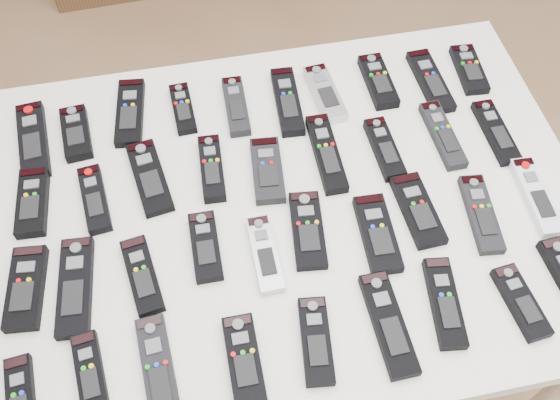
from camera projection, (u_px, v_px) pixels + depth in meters
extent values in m
plane|color=#8E6348|center=(279.00, 304.00, 1.98)|extent=(4.00, 4.00, 0.00)
cube|color=white|center=(280.00, 211.00, 1.27)|extent=(1.25, 0.88, 0.04)
cylinder|color=beige|center=(549.00, 395.00, 1.45)|extent=(0.04, 0.04, 0.74)
cylinder|color=beige|center=(55.00, 208.00, 1.74)|extent=(0.04, 0.04, 0.74)
cylinder|color=beige|center=(440.00, 145.00, 1.87)|extent=(0.04, 0.04, 0.74)
cube|color=black|center=(33.00, 140.00, 1.34)|extent=(0.07, 0.20, 0.02)
cube|color=black|center=(76.00, 133.00, 1.35)|extent=(0.07, 0.15, 0.02)
cube|color=black|center=(130.00, 112.00, 1.38)|extent=(0.08, 0.19, 0.02)
cube|color=black|center=(183.00, 109.00, 1.39)|extent=(0.05, 0.14, 0.02)
cube|color=black|center=(236.00, 106.00, 1.39)|extent=(0.05, 0.16, 0.02)
cube|color=black|center=(287.00, 101.00, 1.40)|extent=(0.06, 0.19, 0.02)
cube|color=#B7B7BC|center=(325.00, 94.00, 1.41)|extent=(0.07, 0.17, 0.02)
cube|color=black|center=(378.00, 81.00, 1.43)|extent=(0.06, 0.16, 0.02)
cube|color=black|center=(430.00, 81.00, 1.44)|extent=(0.06, 0.19, 0.02)
cube|color=black|center=(469.00, 69.00, 1.46)|extent=(0.07, 0.15, 0.02)
cube|color=black|center=(33.00, 202.00, 1.25)|extent=(0.06, 0.16, 0.02)
cube|color=black|center=(95.00, 199.00, 1.25)|extent=(0.06, 0.16, 0.02)
cube|color=black|center=(150.00, 177.00, 1.28)|extent=(0.09, 0.19, 0.02)
cube|color=black|center=(212.00, 168.00, 1.29)|extent=(0.05, 0.16, 0.02)
cube|color=black|center=(267.00, 170.00, 1.29)|extent=(0.08, 0.16, 0.02)
cube|color=black|center=(326.00, 153.00, 1.32)|extent=(0.05, 0.20, 0.02)
cube|color=black|center=(384.00, 149.00, 1.32)|extent=(0.05, 0.16, 0.02)
cube|color=black|center=(443.00, 135.00, 1.35)|extent=(0.05, 0.18, 0.02)
cube|color=black|center=(496.00, 132.00, 1.35)|extent=(0.05, 0.17, 0.02)
cube|color=black|center=(26.00, 288.00, 1.14)|extent=(0.08, 0.17, 0.02)
cube|color=black|center=(75.00, 287.00, 1.15)|extent=(0.07, 0.20, 0.02)
cube|color=black|center=(142.00, 276.00, 1.16)|extent=(0.07, 0.17, 0.02)
cube|color=black|center=(206.00, 247.00, 1.19)|extent=(0.05, 0.15, 0.02)
cube|color=#B7B7BC|center=(265.00, 254.00, 1.18)|extent=(0.05, 0.16, 0.02)
cube|color=black|center=(308.00, 230.00, 1.21)|extent=(0.08, 0.18, 0.02)
cube|color=black|center=(377.00, 234.00, 1.21)|extent=(0.07, 0.17, 0.02)
cube|color=black|center=(418.00, 210.00, 1.24)|extent=(0.07, 0.17, 0.02)
cube|color=black|center=(481.00, 214.00, 1.23)|extent=(0.07, 0.18, 0.02)
cube|color=silver|center=(536.00, 196.00, 1.26)|extent=(0.05, 0.19, 0.02)
cube|color=black|center=(90.00, 374.00, 1.05)|extent=(0.06, 0.15, 0.02)
cube|color=black|center=(159.00, 373.00, 1.06)|extent=(0.07, 0.21, 0.02)
cube|color=black|center=(244.00, 360.00, 1.07)|extent=(0.06, 0.16, 0.02)
cube|color=black|center=(316.00, 341.00, 1.09)|extent=(0.07, 0.16, 0.02)
cube|color=black|center=(388.00, 324.00, 1.11)|extent=(0.06, 0.20, 0.02)
cube|color=black|center=(444.00, 303.00, 1.13)|extent=(0.07, 0.18, 0.02)
cube|color=black|center=(521.00, 302.00, 1.13)|extent=(0.06, 0.15, 0.02)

